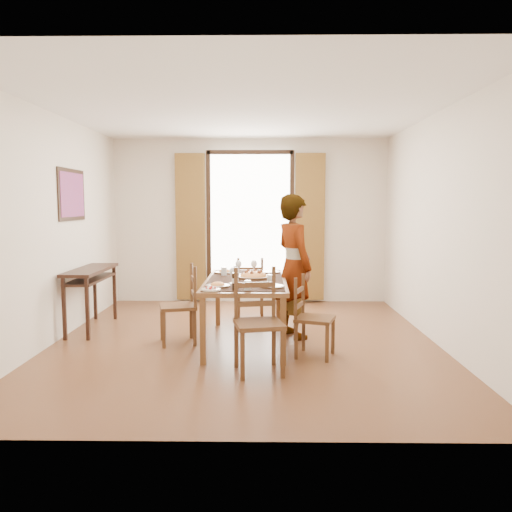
{
  "coord_description": "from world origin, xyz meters",
  "views": [
    {
      "loc": [
        0.22,
        -5.79,
        1.64
      ],
      "look_at": [
        0.13,
        0.27,
        1.0
      ],
      "focal_mm": 35.0,
      "sensor_mm": 36.0,
      "label": 1
    }
  ],
  "objects_px": {
    "console_table": "(91,277)",
    "pasta_platter": "(254,274)",
    "dining_table": "(246,285)",
    "man": "(294,266)"
  },
  "relations": [
    {
      "from": "dining_table",
      "to": "pasta_platter",
      "type": "relative_size",
      "value": 4.46
    },
    {
      "from": "console_table",
      "to": "man",
      "type": "height_order",
      "value": "man"
    },
    {
      "from": "console_table",
      "to": "pasta_platter",
      "type": "height_order",
      "value": "pasta_platter"
    },
    {
      "from": "console_table",
      "to": "pasta_platter",
      "type": "xyz_separation_m",
      "value": [
        2.13,
        -0.53,
        0.12
      ]
    },
    {
      "from": "console_table",
      "to": "dining_table",
      "type": "distance_m",
      "value": 2.13
    },
    {
      "from": "man",
      "to": "dining_table",
      "type": "bearing_deg",
      "value": 90.89
    },
    {
      "from": "console_table",
      "to": "dining_table",
      "type": "relative_size",
      "value": 0.67
    },
    {
      "from": "man",
      "to": "pasta_platter",
      "type": "bearing_deg",
      "value": 86.74
    },
    {
      "from": "man",
      "to": "pasta_platter",
      "type": "height_order",
      "value": "man"
    },
    {
      "from": "pasta_platter",
      "to": "dining_table",
      "type": "bearing_deg",
      "value": -136.55
    }
  ]
}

